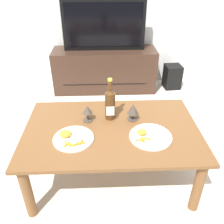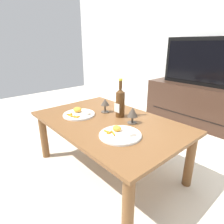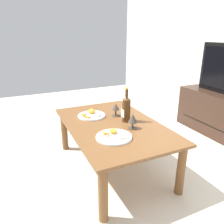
# 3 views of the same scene
# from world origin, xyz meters

# --- Properties ---
(ground_plane) EXTENTS (6.40, 6.40, 0.00)m
(ground_plane) POSITION_xyz_m (0.00, 0.00, 0.00)
(ground_plane) COLOR beige
(dining_table) EXTENTS (1.27, 0.81, 0.47)m
(dining_table) POSITION_xyz_m (0.00, 0.00, 0.40)
(dining_table) COLOR brown
(dining_table) RESTS_ON ground_plane
(wine_bottle) EXTENTS (0.08, 0.08, 0.33)m
(wine_bottle) POSITION_xyz_m (-0.01, 0.14, 0.61)
(wine_bottle) COLOR #4C2D14
(wine_bottle) RESTS_ON dining_table
(goblet_left) EXTENTS (0.08, 0.08, 0.13)m
(goblet_left) POSITION_xyz_m (-0.18, 0.11, 0.56)
(goblet_left) COLOR #473D33
(goblet_left) RESTS_ON dining_table
(goblet_right) EXTENTS (0.08, 0.08, 0.13)m
(goblet_right) POSITION_xyz_m (0.17, 0.11, 0.56)
(goblet_right) COLOR #473D33
(goblet_right) RESTS_ON dining_table
(dinner_plate_left) EXTENTS (0.28, 0.28, 0.06)m
(dinner_plate_left) POSITION_xyz_m (-0.27, -0.11, 0.49)
(dinner_plate_left) COLOR white
(dinner_plate_left) RESTS_ON dining_table
(dinner_plate_right) EXTENTS (0.30, 0.30, 0.05)m
(dinner_plate_right) POSITION_xyz_m (0.26, -0.11, 0.48)
(dinner_plate_right) COLOR white
(dinner_plate_right) RESTS_ON dining_table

